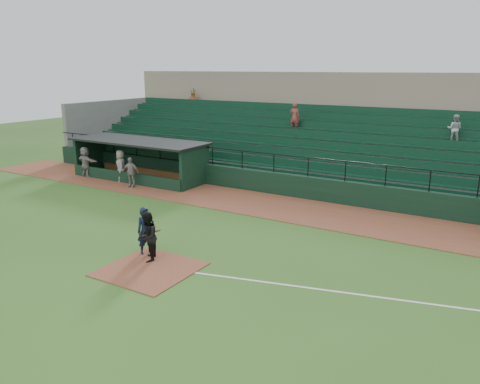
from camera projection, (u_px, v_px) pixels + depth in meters
The scene contains 11 objects.
ground at pixel (169, 260), 17.08m from camera, with size 90.00×90.00×0.00m, color #315C1D.
warning_track at pixel (271, 206), 23.70m from camera, with size 40.00×4.00×0.03m, color brown.
home_plate_dirt at pixel (150, 269), 16.25m from camera, with size 3.00×3.00×0.03m, color brown.
foul_line at pixel (404, 301), 14.08m from camera, with size 18.00×0.09×0.01m, color white.
stadium_structure at pixel (333, 139), 30.12m from camera, with size 38.00×13.08×6.40m.
dugout at pixel (144, 157), 29.53m from camera, with size 8.90×3.20×2.42m.
batter_at_plate at pixel (146, 231), 17.40m from camera, with size 1.15×0.78×1.80m.
umpire at pixel (147, 237), 16.76m from camera, with size 0.88×0.69×1.82m, color black.
dugout_player_a at pixel (131, 172), 27.15m from camera, with size 1.01×0.42×1.73m, color #99948F.
dugout_player_b at pixel (121, 166), 28.50m from camera, with size 0.93×0.60×1.90m, color #9B9691.
dugout_player_c at pixel (86, 162), 29.70m from camera, with size 1.77×0.56×1.91m, color #99948F.
Camera 1 is at (10.42, -12.27, 6.72)m, focal length 35.45 mm.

